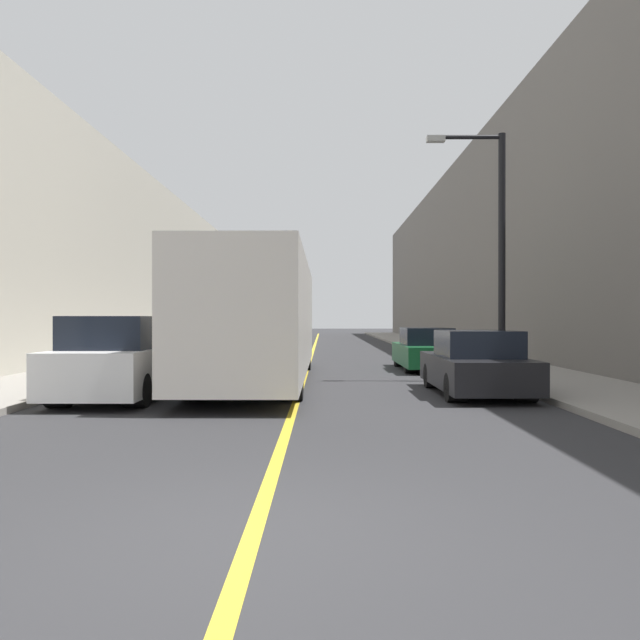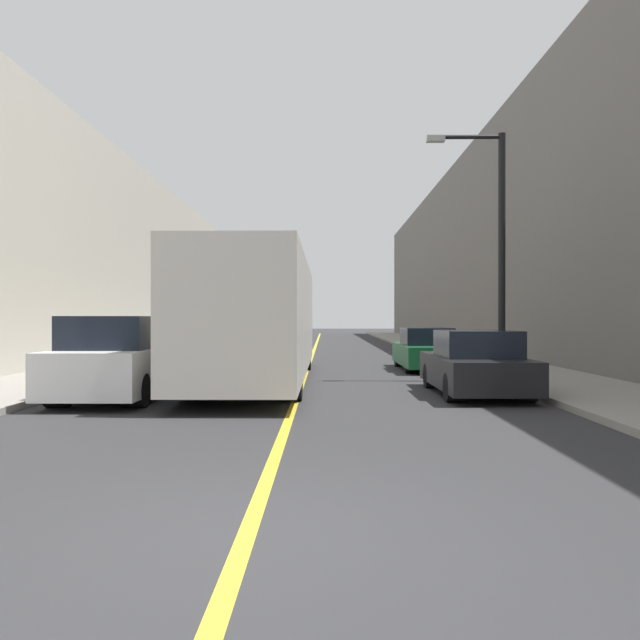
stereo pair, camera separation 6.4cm
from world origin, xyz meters
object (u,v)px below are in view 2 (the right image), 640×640
at_px(car_right_near, 475,366).
at_px(street_lamp_right, 495,238).
at_px(parked_suv_left, 120,360).
at_px(car_right_mid, 426,351).
at_px(bus, 261,318).

distance_m(car_right_near, street_lamp_right, 4.60).
height_order(parked_suv_left, car_right_mid, parked_suv_left).
distance_m(parked_suv_left, street_lamp_right, 10.41).
bearing_deg(car_right_near, bus, 150.84).
distance_m(car_right_mid, street_lamp_right, 5.31).
relative_size(car_right_near, car_right_mid, 0.96).
relative_size(bus, car_right_mid, 2.79).
relative_size(bus, car_right_near, 2.92).
xyz_separation_m(car_right_near, car_right_mid, (-0.04, 6.88, -0.02)).
bearing_deg(street_lamp_right, bus, -179.90).
relative_size(parked_suv_left, car_right_mid, 1.04).
height_order(bus, car_right_near, bus).
distance_m(bus, street_lamp_right, 6.86).
bearing_deg(street_lamp_right, car_right_mid, 108.09).
xyz_separation_m(car_right_mid, street_lamp_right, (1.29, -3.94, 3.33)).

